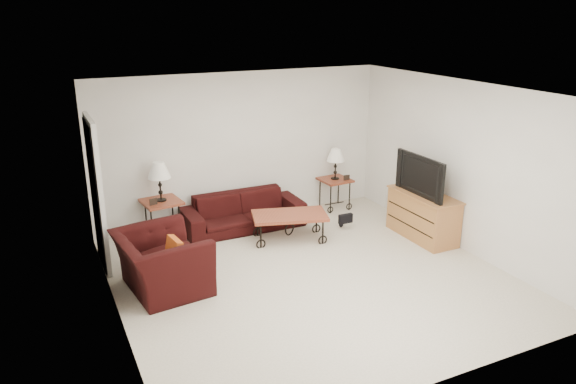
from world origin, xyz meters
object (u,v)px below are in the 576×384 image
(lamp_right, at_px, (335,164))
(coffee_table, at_px, (290,227))
(backpack, at_px, (341,214))
(side_table_right, at_px, (335,194))
(television, at_px, (425,175))
(lamp_left, at_px, (160,182))
(side_table_left, at_px, (163,219))
(tv_stand, at_px, (423,216))
(sofa, at_px, (243,212))
(armchair, at_px, (162,262))

(lamp_right, xyz_separation_m, coffee_table, (-1.36, -0.94, -0.62))
(backpack, bearing_deg, side_table_right, 56.49)
(television, distance_m, backpack, 1.52)
(lamp_left, bearing_deg, side_table_left, 0.00)
(tv_stand, bearing_deg, coffee_table, 157.27)
(television, bearing_deg, sofa, -123.36)
(armchair, bearing_deg, side_table_right, -71.43)
(lamp_right, bearing_deg, lamp_left, -180.00)
(lamp_left, xyz_separation_m, backpack, (2.76, -0.85, -0.69))
(lamp_left, bearing_deg, tv_stand, -25.38)
(coffee_table, relative_size, tv_stand, 0.95)
(television, bearing_deg, lamp_left, -115.50)
(backpack, bearing_deg, lamp_right, 56.49)
(side_table_left, height_order, coffee_table, side_table_left)
(tv_stand, distance_m, backpack, 1.31)
(armchair, distance_m, tv_stand, 4.11)
(sofa, height_order, tv_stand, tv_stand)
(sofa, xyz_separation_m, side_table_left, (-1.29, 0.18, 0.02))
(side_table_left, bearing_deg, lamp_right, 0.00)
(side_table_left, xyz_separation_m, lamp_left, (0.00, 0.00, 0.62))
(armchair, bearing_deg, sofa, -55.35)
(side_table_left, height_order, television, television)
(coffee_table, height_order, backpack, backpack)
(lamp_right, height_order, tv_stand, lamp_right)
(armchair, xyz_separation_m, tv_stand, (4.11, -0.08, -0.02))
(coffee_table, xyz_separation_m, backpack, (1.00, 0.10, 0.03))
(coffee_table, distance_m, television, 2.24)
(tv_stand, bearing_deg, sofa, 146.86)
(lamp_right, relative_size, backpack, 1.16)
(sofa, xyz_separation_m, lamp_right, (1.84, 0.18, 0.55))
(armchair, bearing_deg, lamp_right, -71.43)
(side_table_left, height_order, armchair, armchair)
(side_table_left, xyz_separation_m, television, (3.68, -1.76, 0.73))
(armchair, bearing_deg, television, -97.95)
(lamp_left, bearing_deg, sofa, -7.96)
(sofa, distance_m, tv_stand, 2.88)
(side_table_right, xyz_separation_m, tv_stand, (0.58, -1.76, 0.08))
(tv_stand, bearing_deg, side_table_left, 154.62)
(lamp_left, bearing_deg, lamp_right, 0.00)
(side_table_right, bearing_deg, tv_stand, -71.81)
(coffee_table, bearing_deg, backpack, 5.58)
(lamp_left, xyz_separation_m, television, (3.68, -1.76, 0.11))
(side_table_right, height_order, armchair, armchair)
(side_table_right, distance_m, television, 1.99)
(sofa, distance_m, armchair, 2.26)
(lamp_left, relative_size, armchair, 0.53)
(side_table_right, height_order, lamp_left, lamp_left)
(side_table_right, distance_m, coffee_table, 1.66)
(sofa, xyz_separation_m, side_table_right, (1.84, 0.18, -0.01))
(sofa, bearing_deg, coffee_table, -58.09)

